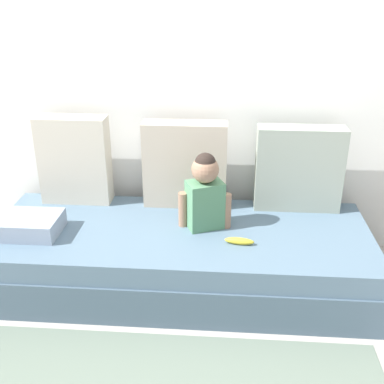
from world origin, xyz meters
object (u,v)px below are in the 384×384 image
at_px(throw_pillow_center, 185,165).
at_px(toddler, 205,191).
at_px(couch, 180,256).
at_px(throw_pillow_left, 75,160).
at_px(folded_blanket, 26,225).
at_px(throw_pillow_right, 299,169).
at_px(banana, 239,241).

xyz_separation_m(throw_pillow_center, toddler, (0.15, -0.31, -0.05)).
xyz_separation_m(couch, throw_pillow_center, (0.00, 0.36, 0.47)).
xyz_separation_m(throw_pillow_left, folded_blanket, (-0.17, -0.48, -0.24)).
bearing_deg(throw_pillow_right, folded_blanket, -163.85).
distance_m(throw_pillow_center, toddler, 0.35).
distance_m(couch, toddler, 0.45).
relative_size(couch, throw_pillow_left, 4.04).
height_order(couch, toddler, toddler).
bearing_deg(toddler, throw_pillow_right, 27.96).
bearing_deg(couch, toddler, 18.17).
xyz_separation_m(throw_pillow_center, folded_blanket, (-0.91, -0.48, -0.23)).
relative_size(toddler, folded_blanket, 1.19).
distance_m(toddler, banana, 0.36).
height_order(throw_pillow_right, toddler, throw_pillow_right).
height_order(throw_pillow_right, banana, throw_pillow_right).
xyz_separation_m(throw_pillow_right, banana, (-0.38, -0.51, -0.26)).
bearing_deg(throw_pillow_left, banana, -25.13).
relative_size(toddler, banana, 2.80).
distance_m(throw_pillow_left, throw_pillow_center, 0.74).
xyz_separation_m(throw_pillow_left, throw_pillow_center, (0.74, 0.00, -0.01)).
height_order(throw_pillow_center, banana, throw_pillow_center).
bearing_deg(banana, folded_blanket, 178.34).
bearing_deg(throw_pillow_left, toddler, -19.49).
bearing_deg(banana, throw_pillow_center, 124.85).
relative_size(throw_pillow_left, folded_blanket, 1.47).
xyz_separation_m(throw_pillow_center, banana, (0.36, -0.51, -0.26)).
height_order(throw_pillow_center, throw_pillow_right, throw_pillow_center).
bearing_deg(throw_pillow_center, toddler, -64.80).
height_order(throw_pillow_center, folded_blanket, throw_pillow_center).
distance_m(couch, banana, 0.44).
bearing_deg(throw_pillow_right, throw_pillow_center, 180.00).
xyz_separation_m(throw_pillow_center, throw_pillow_right, (0.74, 0.00, -0.01)).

